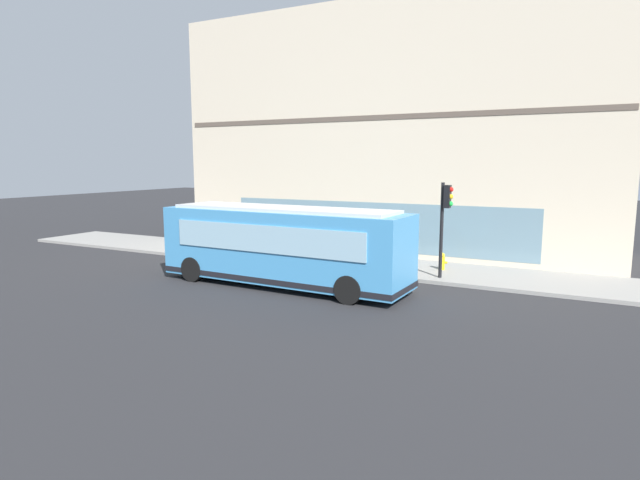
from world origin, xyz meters
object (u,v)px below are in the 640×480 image
traffic_light_near_corner (445,212)px  pedestrian_near_building_entrance (221,234)px  fire_hydrant (442,261)px  city_bus_nearside (283,246)px  newspaper_vending_box (338,248)px  pedestrian_walking_along_curb (247,235)px

traffic_light_near_corner → pedestrian_near_building_entrance: bearing=85.9°
traffic_light_near_corner → pedestrian_near_building_entrance: 11.95m
fire_hydrant → city_bus_nearside: bearing=137.0°
newspaper_vending_box → fire_hydrant: bearing=-97.6°
fire_hydrant → newspaper_vending_box: 5.38m
pedestrian_near_building_entrance → newspaper_vending_box: pedestrian_near_building_entrance is taller
city_bus_nearside → newspaper_vending_box: bearing=4.4°
traffic_light_near_corner → newspaper_vending_box: size_ratio=4.25×
fire_hydrant → pedestrian_walking_along_curb: size_ratio=0.43×
traffic_light_near_corner → newspaper_vending_box: traffic_light_near_corner is taller
fire_hydrant → pedestrian_walking_along_curb: (-0.84, 9.68, 0.63)m
city_bus_nearside → pedestrian_near_building_entrance: (4.45, 6.46, -0.45)m
city_bus_nearside → newspaper_vending_box: city_bus_nearside is taller
traffic_light_near_corner → fire_hydrant: 2.86m
traffic_light_near_corner → pedestrian_walking_along_curb: size_ratio=2.23×
city_bus_nearside → pedestrian_near_building_entrance: size_ratio=6.10×
fire_hydrant → newspaper_vending_box: bearing=82.4°
fire_hydrant → pedestrian_near_building_entrance: bearing=93.9°
pedestrian_near_building_entrance → traffic_light_near_corner: bearing=-94.1°
pedestrian_near_building_entrance → newspaper_vending_box: size_ratio=1.84×
fire_hydrant → pedestrian_walking_along_curb: pedestrian_walking_along_curb is taller
pedestrian_walking_along_curb → pedestrian_near_building_entrance: size_ratio=1.04×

